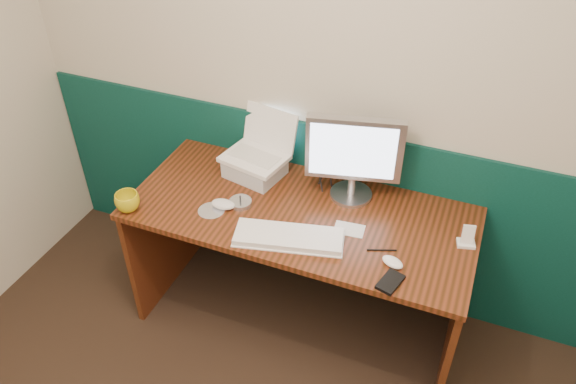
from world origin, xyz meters
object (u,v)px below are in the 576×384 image
at_px(desk, 299,269).
at_px(keyboard, 289,238).
at_px(laptop, 254,139).
at_px(monitor, 354,158).
at_px(mug, 127,202).
at_px(camcorder, 325,172).

distance_m(desk, keyboard, 0.44).
xyz_separation_m(laptop, monitor, (0.49, 0.02, 0.01)).
height_order(desk, keyboard, keyboard).
height_order(mug, camcorder, camcorder).
distance_m(mug, camcorder, 0.93).
bearing_deg(monitor, camcorder, 160.57).
height_order(monitor, mug, monitor).
relative_size(monitor, keyboard, 0.93).
relative_size(keyboard, mug, 4.13).
distance_m(laptop, camcorder, 0.38).
distance_m(laptop, keyboard, 0.55).
bearing_deg(laptop, monitor, 13.63).
relative_size(desk, laptop, 5.39).
relative_size(monitor, mug, 3.85).
distance_m(monitor, camcorder, 0.19).
bearing_deg(monitor, laptop, 168.66).
bearing_deg(laptop, keyboard, -37.22).
distance_m(desk, camcorder, 0.52).
xyz_separation_m(monitor, camcorder, (-0.14, 0.02, -0.12)).
relative_size(laptop, camcorder, 1.58).
height_order(desk, mug, mug).
distance_m(desk, monitor, 0.65).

